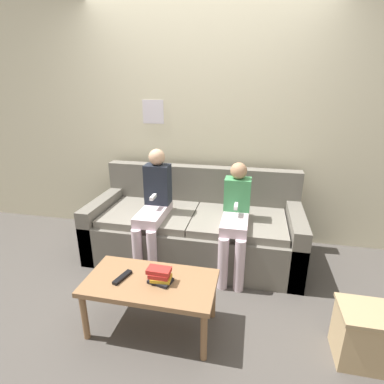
{
  "coord_description": "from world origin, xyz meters",
  "views": [
    {
      "loc": [
        0.55,
        -2.16,
        1.68
      ],
      "look_at": [
        0.0,
        0.42,
        0.74
      ],
      "focal_mm": 28.0,
      "sensor_mm": 36.0,
      "label": 1
    }
  ],
  "objects_px": {
    "coffee_table": "(151,286)",
    "storage_box": "(368,336)",
    "tv_remote": "(122,277)",
    "person_left": "(154,204)",
    "couch": "(195,229)",
    "person_right": "(235,215)"
  },
  "relations": [
    {
      "from": "coffee_table",
      "to": "storage_box",
      "type": "distance_m",
      "value": 1.44
    },
    {
      "from": "tv_remote",
      "to": "storage_box",
      "type": "height_order",
      "value": "tv_remote"
    },
    {
      "from": "person_left",
      "to": "tv_remote",
      "type": "distance_m",
      "value": 0.9
    },
    {
      "from": "coffee_table",
      "to": "storage_box",
      "type": "xyz_separation_m",
      "value": [
        1.43,
        0.02,
        -0.16
      ]
    },
    {
      "from": "couch",
      "to": "storage_box",
      "type": "height_order",
      "value": "couch"
    },
    {
      "from": "coffee_table",
      "to": "tv_remote",
      "type": "height_order",
      "value": "tv_remote"
    },
    {
      "from": "couch",
      "to": "person_right",
      "type": "xyz_separation_m",
      "value": [
        0.42,
        -0.22,
        0.29
      ]
    },
    {
      "from": "person_left",
      "to": "person_right",
      "type": "xyz_separation_m",
      "value": [
        0.78,
        -0.01,
        -0.04
      ]
    },
    {
      "from": "coffee_table",
      "to": "person_right",
      "type": "height_order",
      "value": "person_right"
    },
    {
      "from": "coffee_table",
      "to": "tv_remote",
      "type": "xyz_separation_m",
      "value": [
        -0.2,
        -0.02,
        0.06
      ]
    },
    {
      "from": "person_right",
      "to": "storage_box",
      "type": "relative_size",
      "value": 2.63
    },
    {
      "from": "person_left",
      "to": "storage_box",
      "type": "relative_size",
      "value": 2.87
    },
    {
      "from": "coffee_table",
      "to": "person_right",
      "type": "bearing_deg",
      "value": 58.45
    },
    {
      "from": "couch",
      "to": "coffee_table",
      "type": "height_order",
      "value": "couch"
    },
    {
      "from": "person_left",
      "to": "storage_box",
      "type": "distance_m",
      "value": 1.93
    },
    {
      "from": "storage_box",
      "to": "couch",
      "type": "bearing_deg",
      "value": 141.64
    },
    {
      "from": "couch",
      "to": "storage_box",
      "type": "distance_m",
      "value": 1.7
    },
    {
      "from": "person_right",
      "to": "storage_box",
      "type": "height_order",
      "value": "person_right"
    },
    {
      "from": "couch",
      "to": "person_left",
      "type": "relative_size",
      "value": 1.86
    },
    {
      "from": "tv_remote",
      "to": "storage_box",
      "type": "bearing_deg",
      "value": 16.61
    },
    {
      "from": "person_right",
      "to": "tv_remote",
      "type": "distance_m",
      "value": 1.13
    },
    {
      "from": "person_right",
      "to": "storage_box",
      "type": "xyz_separation_m",
      "value": [
        0.91,
        -0.83,
        -0.38
      ]
    }
  ]
}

